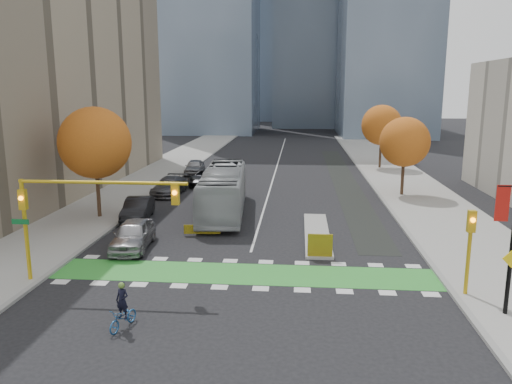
% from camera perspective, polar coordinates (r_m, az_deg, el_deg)
% --- Properties ---
extents(ground, '(300.00, 300.00, 0.00)m').
position_cam_1_polar(ground, '(24.88, -1.73, -10.56)').
color(ground, black).
rests_on(ground, ground).
extents(sidewalk_west, '(7.00, 120.00, 0.15)m').
position_cam_1_polar(sidewalk_west, '(46.79, -15.45, -0.29)').
color(sidewalk_west, gray).
rests_on(sidewalk_west, ground).
extents(sidewalk_east, '(7.00, 120.00, 0.15)m').
position_cam_1_polar(sidewalk_east, '(45.18, 18.64, -0.90)').
color(sidewalk_east, gray).
rests_on(sidewalk_east, ground).
extents(curb_west, '(0.30, 120.00, 0.16)m').
position_cam_1_polar(curb_west, '(45.69, -11.33, -0.38)').
color(curb_west, gray).
rests_on(curb_west, ground).
extents(curb_east, '(0.30, 120.00, 0.16)m').
position_cam_1_polar(curb_east, '(44.48, 14.26, -0.84)').
color(curb_east, gray).
rests_on(curb_east, ground).
extents(bike_crossing, '(20.00, 3.00, 0.01)m').
position_cam_1_polar(bike_crossing, '(26.27, -1.35, -9.32)').
color(bike_crossing, green).
rests_on(bike_crossing, ground).
extents(centre_line, '(0.15, 70.00, 0.01)m').
position_cam_1_polar(centre_line, '(63.64, 2.45, 3.12)').
color(centre_line, silver).
rests_on(centre_line, ground).
extents(bike_lane_paint, '(2.50, 50.00, 0.01)m').
position_cam_1_polar(bike_lane_paint, '(53.92, 9.96, 1.42)').
color(bike_lane_paint, black).
rests_on(bike_lane_paint, ground).
extents(median_island, '(1.60, 10.00, 0.16)m').
position_cam_1_polar(median_island, '(33.24, 6.98, -4.74)').
color(median_island, gray).
rests_on(median_island, ground).
extents(hazard_board, '(1.40, 0.12, 1.30)m').
position_cam_1_polar(hazard_board, '(28.44, 7.33, -6.06)').
color(hazard_board, yellow).
rests_on(hazard_board, median_island).
extents(building_west, '(16.00, 44.00, 25.00)m').
position_cam_1_polar(building_west, '(52.33, -26.60, 13.84)').
color(building_west, gray).
rests_on(building_west, ground).
extents(tree_west, '(5.20, 5.20, 8.22)m').
position_cam_1_polar(tree_west, '(38.05, -17.92, 5.36)').
color(tree_west, '#332114').
rests_on(tree_west, ground).
extents(tree_east_near, '(4.40, 4.40, 7.08)m').
position_cam_1_polar(tree_east_near, '(46.05, 16.63, 5.49)').
color(tree_east_near, '#332114').
rests_on(tree_east_near, ground).
extents(tree_east_far, '(4.80, 4.80, 7.65)m').
position_cam_1_polar(tree_east_far, '(61.80, 14.17, 7.42)').
color(tree_east_far, '#332114').
rests_on(tree_east_far, ground).
extents(traffic_signal_west, '(8.53, 0.56, 5.20)m').
position_cam_1_polar(traffic_signal_west, '(25.35, -20.04, -1.29)').
color(traffic_signal_west, '#BF9914').
rests_on(traffic_signal_west, ground).
extents(traffic_signal_east, '(0.35, 0.43, 4.10)m').
position_cam_1_polar(traffic_signal_east, '(24.60, 23.26, -5.05)').
color(traffic_signal_east, '#BF9914').
rests_on(traffic_signal_east, ground).
extents(cyclist, '(1.05, 1.79, 1.95)m').
position_cam_1_polar(cyclist, '(21.13, -14.96, -13.22)').
color(cyclist, '#1E5089').
rests_on(cyclist, ground).
extents(bus, '(4.01, 13.06, 3.58)m').
position_cam_1_polar(bus, '(38.31, -3.74, 0.15)').
color(bus, '#9CA1A3').
rests_on(bus, ground).
extents(parked_car_a, '(2.44, 5.21, 1.72)m').
position_cam_1_polar(parked_car_a, '(30.89, -13.88, -4.76)').
color(parked_car_a, gray).
rests_on(parked_car_a, ground).
extents(parked_car_b, '(2.27, 5.08, 1.62)m').
position_cam_1_polar(parked_car_b, '(37.61, -13.36, -1.89)').
color(parked_car_b, black).
rests_on(parked_car_b, ground).
extents(parked_car_c, '(2.58, 5.58, 1.58)m').
position_cam_1_polar(parked_car_c, '(46.03, -9.89, 0.67)').
color(parked_car_c, '#4D4D52').
rests_on(parked_car_c, ground).
extents(parked_car_d, '(3.11, 5.86, 1.57)m').
position_cam_1_polar(parked_car_d, '(50.28, -5.69, 1.70)').
color(parked_car_d, black).
rests_on(parked_car_d, ground).
extents(parked_car_e, '(2.28, 4.98, 1.65)m').
position_cam_1_polar(parked_car_e, '(56.77, -7.03, 2.85)').
color(parked_car_e, gray).
rests_on(parked_car_e, ground).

